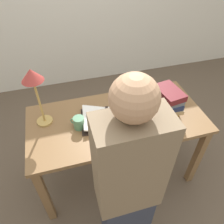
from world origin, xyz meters
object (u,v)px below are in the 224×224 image
open_book (109,118)px  coffee_mug (79,123)px  person_reader (127,194)px  book_stack_tall (168,100)px  book_standing_upright (149,106)px  reading_lamp (33,82)px

open_book → coffee_mug: size_ratio=4.46×
coffee_mug → person_reader: bearing=-74.6°
book_stack_tall → book_standing_upright: bearing=-173.2°
person_reader → reading_lamp: bearing=-60.8°
open_book → book_standing_upright: size_ratio=2.18×
open_book → reading_lamp: 0.65m
book_stack_tall → book_standing_upright: (-0.18, -0.02, -0.00)m
reading_lamp → coffee_mug: (0.26, -0.14, -0.35)m
book_stack_tall → reading_lamp: reading_lamp is taller
book_stack_tall → coffee_mug: bearing=179.6°
reading_lamp → person_reader: 0.98m
book_stack_tall → reading_lamp: size_ratio=0.57×
book_standing_upright → reading_lamp: bearing=162.2°
book_stack_tall → coffee_mug: size_ratio=2.59×
coffee_mug → person_reader: person_reader is taller
open_book → book_stack_tall: (0.51, -0.03, 0.09)m
book_standing_upright → person_reader: person_reader is taller
book_standing_upright → reading_lamp: 0.90m
book_stack_tall → person_reader: bearing=-131.6°
book_stack_tall → reading_lamp: 1.07m
book_standing_upright → person_reader: (-0.39, -0.63, -0.08)m
open_book → person_reader: person_reader is taller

